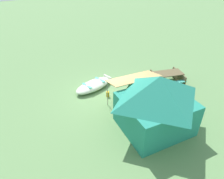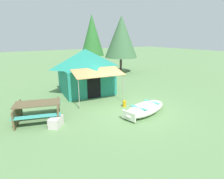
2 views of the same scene
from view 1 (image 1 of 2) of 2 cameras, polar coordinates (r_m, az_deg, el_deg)
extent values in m
plane|color=#628A53|center=(11.14, -1.61, -1.80)|extent=(80.00, 80.00, 0.00)
ellipsoid|color=silver|center=(11.70, -5.30, 1.22)|extent=(2.63, 1.56, 0.46)
ellipsoid|color=#494D44|center=(11.68, -5.31, 1.37)|extent=(2.41, 1.39, 0.16)
cube|color=#46B0A0|center=(11.35, -7.24, 1.11)|extent=(0.31, 0.79, 0.04)
cube|color=#46B0A0|center=(11.88, -3.54, 2.86)|extent=(0.31, 0.79, 0.04)
cube|color=silver|center=(12.34, -1.30, 3.23)|extent=(0.23, 0.66, 0.35)
cube|color=#238773|center=(8.87, 12.22, -6.82)|extent=(3.08, 2.87, 1.52)
pyramid|color=#238773|center=(8.12, 13.27, 0.34)|extent=(3.32, 3.10, 1.09)
cube|color=black|center=(9.76, 7.74, -3.11)|extent=(0.76, 0.12, 1.22)
cube|color=tan|center=(9.69, 6.24, 3.26)|extent=(2.64, 1.49, 0.29)
cylinder|color=gray|center=(10.05, -1.33, -1.05)|extent=(0.04, 0.04, 1.44)
cylinder|color=gray|center=(11.07, 9.87, 1.84)|extent=(0.04, 0.04, 1.44)
cube|color=brown|center=(12.39, 15.86, 4.56)|extent=(1.93, 1.33, 0.04)
cube|color=teal|center=(13.00, 14.38, 4.71)|extent=(1.76, 0.78, 0.04)
cube|color=teal|center=(12.05, 17.04, 1.93)|extent=(1.76, 0.78, 0.04)
cube|color=brown|center=(12.94, 18.65, 3.42)|extent=(0.52, 1.48, 0.71)
cube|color=brown|center=(12.21, 12.39, 2.66)|extent=(0.52, 1.48, 0.71)
cube|color=beige|center=(12.92, 11.32, 3.68)|extent=(0.68, 0.70, 0.37)
cylinder|color=gold|center=(10.99, -1.24, -1.36)|extent=(0.24, 0.24, 0.30)
camera|label=2|loc=(17.77, 1.83, 22.81)|focal=29.51mm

